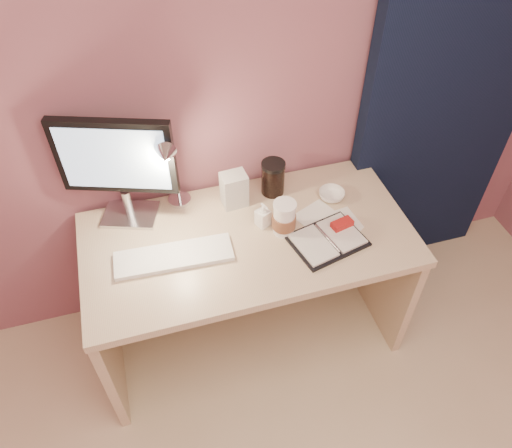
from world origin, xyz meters
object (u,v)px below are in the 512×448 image
object	(u,v)px
lotion_bottle	(263,215)
planner	(329,238)
desk_lamp	(183,168)
product_box	(234,190)
monitor	(118,162)
desk	(244,258)
bowl	(332,195)
dark_jar	(273,179)
keyboard	(174,256)
coffee_cup	(284,219)

from	to	relation	value
lotion_bottle	planner	bearing A→B (deg)	-35.03
lotion_bottle	desk_lamp	world-z (taller)	desk_lamp
product_box	desk_lamp	world-z (taller)	desk_lamp
monitor	product_box	xyz separation A→B (m)	(0.46, -0.05, -0.22)
desk	bowl	size ratio (longest dim) A/B	11.87
desk	monitor	world-z (taller)	monitor
bowl	dark_jar	size ratio (longest dim) A/B	0.79
keyboard	planner	size ratio (longest dim) A/B	1.41
coffee_cup	product_box	bearing A→B (deg)	124.51
desk	coffee_cup	world-z (taller)	coffee_cup
monitor	keyboard	world-z (taller)	monitor
keyboard	dark_jar	xyz separation A→B (m)	(0.51, 0.27, 0.06)
planner	lotion_bottle	world-z (taller)	lotion_bottle
desk	bowl	distance (m)	0.50
monitor	lotion_bottle	xyz separation A→B (m)	(0.54, -0.21, -0.24)
planner	dark_jar	world-z (taller)	dark_jar
dark_jar	lotion_bottle	bearing A→B (deg)	-118.83
monitor	coffee_cup	world-z (taller)	monitor
product_box	monitor	bearing A→B (deg)	169.58
bowl	dark_jar	world-z (taller)	dark_jar
keyboard	coffee_cup	world-z (taller)	coffee_cup
monitor	coffee_cup	xyz separation A→B (m)	(0.62, -0.28, -0.23)
coffee_cup	product_box	size ratio (longest dim) A/B	0.98
desk	coffee_cup	size ratio (longest dim) A/B	8.71
monitor	product_box	size ratio (longest dim) A/B	3.07
desk_lamp	lotion_bottle	bearing A→B (deg)	-12.11
monitor	lotion_bottle	world-z (taller)	monitor
coffee_cup	desk_lamp	xyz separation A→B (m)	(-0.37, 0.20, 0.20)
coffee_cup	lotion_bottle	bearing A→B (deg)	139.35
desk	keyboard	xyz separation A→B (m)	(-0.32, -0.10, 0.24)
planner	desk_lamp	distance (m)	0.67
dark_jar	desk	bearing A→B (deg)	-137.87
keyboard	product_box	bearing A→B (deg)	40.46
planner	coffee_cup	size ratio (longest dim) A/B	2.11
keyboard	desk_lamp	size ratio (longest dim) A/B	1.08
lotion_bottle	dark_jar	xyz separation A→B (m)	(0.10, 0.19, 0.01)
keyboard	bowl	world-z (taller)	bowl
desk	keyboard	size ratio (longest dim) A/B	2.93
planner	coffee_cup	xyz separation A→B (m)	(-0.16, 0.10, 0.06)
lotion_bottle	desk_lamp	bearing A→B (deg)	154.79
lotion_bottle	product_box	distance (m)	0.19
monitor	coffee_cup	size ratio (longest dim) A/B	3.15
product_box	desk_lamp	bearing A→B (deg)	-177.39
coffee_cup	bowl	xyz separation A→B (m)	(0.28, 0.14, -0.06)
desk	lotion_bottle	size ratio (longest dim) A/B	11.78
lotion_bottle	coffee_cup	bearing A→B (deg)	-40.65
desk_lamp	desk	bearing A→B (deg)	-15.25
keyboard	dark_jar	bearing A→B (deg)	31.16
keyboard	desk_lamp	xyz separation A→B (m)	(0.11, 0.22, 0.27)
dark_jar	product_box	world-z (taller)	product_box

